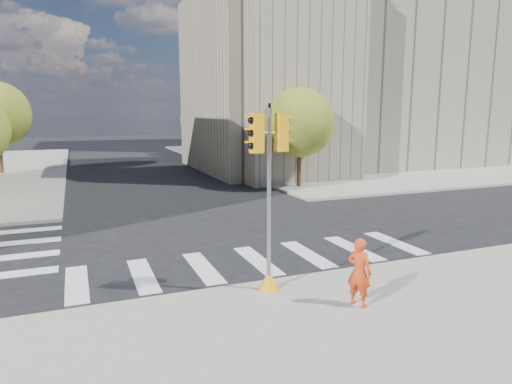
# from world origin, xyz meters

# --- Properties ---
(ground) EXTENTS (160.00, 160.00, 0.00)m
(ground) POSITION_xyz_m (0.00, 0.00, 0.00)
(ground) COLOR black
(ground) RESTS_ON ground
(sidewalk_far_right) EXTENTS (28.00, 40.00, 0.15)m
(sidewalk_far_right) POSITION_xyz_m (20.00, 26.00, 0.07)
(sidewalk_far_right) COLOR gray
(sidewalk_far_right) RESTS_ON ground
(civic_building) EXTENTS (26.00, 16.00, 19.39)m
(civic_building) POSITION_xyz_m (15.59, 19.12, 7.26)
(civic_building) COLOR gray
(civic_building) RESTS_ON ground
(office_tower) EXTENTS (20.00, 18.00, 30.00)m
(office_tower) POSITION_xyz_m (22.00, 42.00, 15.00)
(office_tower) COLOR #9EA0A3
(office_tower) RESTS_ON ground
(tree_re_near) EXTENTS (4.20, 4.20, 6.16)m
(tree_re_near) POSITION_xyz_m (7.50, 10.00, 4.05)
(tree_re_near) COLOR #382616
(tree_re_near) RESTS_ON ground
(tree_re_mid) EXTENTS (4.60, 4.60, 6.66)m
(tree_re_mid) POSITION_xyz_m (7.50, 22.00, 4.35)
(tree_re_mid) COLOR #382616
(tree_re_mid) RESTS_ON ground
(tree_re_far) EXTENTS (4.00, 4.00, 5.88)m
(tree_re_far) POSITION_xyz_m (7.50, 34.00, 3.87)
(tree_re_far) COLOR #382616
(tree_re_far) RESTS_ON ground
(lamp_near) EXTENTS (0.35, 0.18, 8.11)m
(lamp_near) POSITION_xyz_m (8.00, 14.00, 4.58)
(lamp_near) COLOR black
(lamp_near) RESTS_ON sidewalk_far_right
(lamp_far) EXTENTS (0.35, 0.18, 8.11)m
(lamp_far) POSITION_xyz_m (8.00, 28.00, 4.58)
(lamp_far) COLOR black
(lamp_far) RESTS_ON sidewalk_far_right
(traffic_signal) EXTENTS (1.08, 0.56, 4.75)m
(traffic_signal) POSITION_xyz_m (-0.87, -4.68, 2.17)
(traffic_signal) COLOR orange
(traffic_signal) RESTS_ON sidewalk_near
(photographer) EXTENTS (0.64, 0.72, 1.66)m
(photographer) POSITION_xyz_m (0.72, -6.36, 0.98)
(photographer) COLOR red
(photographer) RESTS_ON sidewalk_near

